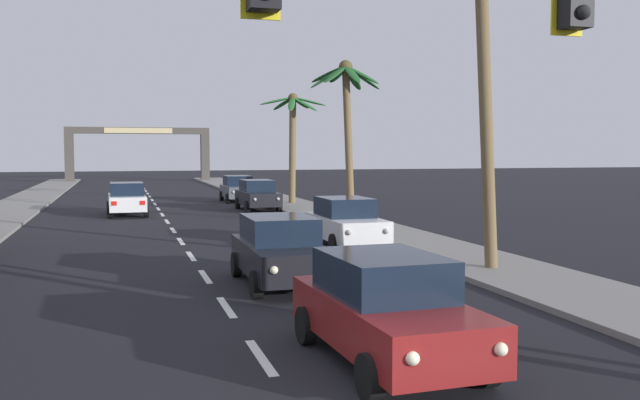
% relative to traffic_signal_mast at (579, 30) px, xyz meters
% --- Properties ---
extents(sidewalk_right, '(3.20, 110.00, 0.14)m').
position_rel_traffic_signal_mast_xyz_m(sidewalk_right, '(4.71, 19.55, -4.63)').
color(sidewalk_right, gray).
rests_on(sidewalk_right, ground).
extents(lane_markings, '(4.28, 86.58, 0.01)m').
position_rel_traffic_signal_mast_xyz_m(lane_markings, '(-2.68, 19.20, -4.69)').
color(lane_markings, silver).
rests_on(lane_markings, ground).
extents(traffic_signal_mast, '(11.37, 0.41, 6.67)m').
position_rel_traffic_signal_mast_xyz_m(traffic_signal_mast, '(0.00, 0.00, 0.00)').
color(traffic_signal_mast, '#2D2D33').
rests_on(traffic_signal_mast, ground).
extents(sedan_lead_at_stop_bar, '(2.08, 4.50, 1.68)m').
position_rel_traffic_signal_mast_xyz_m(sedan_lead_at_stop_bar, '(-1.29, 2.80, -3.84)').
color(sedan_lead_at_stop_bar, maroon).
rests_on(sedan_lead_at_stop_bar, ground).
extents(sedan_third_in_queue, '(1.97, 4.46, 1.68)m').
position_rel_traffic_signal_mast_xyz_m(sedan_third_in_queue, '(-1.45, 9.37, -3.84)').
color(sedan_third_in_queue, black).
rests_on(sedan_third_in_queue, ground).
extents(sedan_oncoming_far, '(2.03, 4.48, 1.68)m').
position_rel_traffic_signal_mast_xyz_m(sedan_oncoming_far, '(-4.84, 29.45, -3.84)').
color(sedan_oncoming_far, silver).
rests_on(sedan_oncoming_far, ground).
extents(sedan_parked_nearest_kerb, '(2.02, 4.48, 1.68)m').
position_rel_traffic_signal_mast_xyz_m(sedan_parked_nearest_kerb, '(2.14, 30.56, -3.84)').
color(sedan_parked_nearest_kerb, black).
rests_on(sedan_parked_nearest_kerb, ground).
extents(sedan_parked_mid_kerb, '(1.95, 4.45, 1.68)m').
position_rel_traffic_signal_mast_xyz_m(sedan_parked_mid_kerb, '(2.22, 15.37, -3.84)').
color(sedan_parked_mid_kerb, silver).
rests_on(sedan_parked_mid_kerb, ground).
extents(sedan_parked_far_kerb, '(1.98, 4.46, 1.68)m').
position_rel_traffic_signal_mast_xyz_m(sedan_parked_far_kerb, '(2.15, 37.24, -3.84)').
color(sedan_parked_far_kerb, '#4C515B').
rests_on(sedan_parked_far_kerb, ground).
extents(palm_right_second, '(3.59, 3.17, 9.22)m').
position_rel_traffic_signal_mast_xyz_m(palm_right_second, '(4.03, 9.47, 1.62)').
color(palm_right_second, brown).
rests_on(palm_right_second, ground).
extents(palm_right_third, '(3.15, 3.39, 7.18)m').
position_rel_traffic_signal_mast_xyz_m(palm_right_third, '(4.32, 21.60, 0.60)').
color(palm_right_third, brown).
rests_on(palm_right_third, ground).
extents(palm_right_farthest, '(3.99, 3.66, 6.74)m').
position_rel_traffic_signal_mast_xyz_m(palm_right_farthest, '(4.96, 33.72, -0.11)').
color(palm_right_farthest, brown).
rests_on(palm_right_farthest, ground).
extents(town_gateway_arch, '(14.90, 0.90, 5.77)m').
position_rel_traffic_signal_mast_xyz_m(town_gateway_arch, '(-3.09, 69.33, -0.88)').
color(town_gateway_arch, '#423D38').
rests_on(town_gateway_arch, ground).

